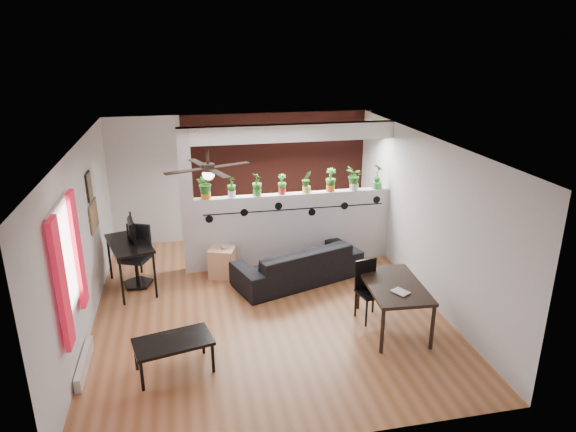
{
  "coord_description": "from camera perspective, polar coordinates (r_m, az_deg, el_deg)",
  "views": [
    {
      "loc": [
        -1.12,
        -7.17,
        4.03
      ],
      "look_at": [
        0.5,
        0.6,
        1.25
      ],
      "focal_mm": 32.0,
      "sensor_mm": 36.0,
      "label": 1
    }
  ],
  "objects": [
    {
      "name": "room_shell",
      "position": [
        7.76,
        -2.69,
        -1.32
      ],
      "size": [
        6.3,
        7.1,
        2.9
      ],
      "color": "brown",
      "rests_on": "ground"
    },
    {
      "name": "partition_wall",
      "position": [
        9.49,
        0.69,
        -1.37
      ],
      "size": [
        3.6,
        0.18,
        1.35
      ],
      "primitive_type": "cube",
      "color": "#BCBCC1",
      "rests_on": "ground"
    },
    {
      "name": "ceiling_header",
      "position": [
        9.02,
        0.74,
        9.23
      ],
      "size": [
        3.6,
        0.18,
        0.3
      ],
      "primitive_type": "cube",
      "color": "silver",
      "rests_on": "room_shell"
    },
    {
      "name": "pier_column",
      "position": [
        9.09,
        -11.14,
        1.47
      ],
      "size": [
        0.22,
        0.2,
        2.6
      ],
      "primitive_type": "cube",
      "color": "#BCBCC1",
      "rests_on": "ground"
    },
    {
      "name": "brick_panel",
      "position": [
        10.68,
        -0.99,
        4.51
      ],
      "size": [
        3.9,
        0.05,
        2.6
      ],
      "primitive_type": "cube",
      "color": "#A13B2E",
      "rests_on": "ground"
    },
    {
      "name": "vine_decal",
      "position": [
        9.27,
        0.83,
        0.76
      ],
      "size": [
        3.31,
        0.01,
        0.3
      ],
      "color": "black",
      "rests_on": "partition_wall"
    },
    {
      "name": "window_assembly",
      "position": [
        6.64,
        -23.35,
        -4.69
      ],
      "size": [
        0.09,
        1.3,
        1.55
      ],
      "color": "white",
      "rests_on": "room_shell"
    },
    {
      "name": "baseboard_heater",
      "position": [
        7.3,
        -21.71,
        -14.93
      ],
      "size": [
        0.08,
        1.0,
        0.18
      ],
      "primitive_type": "cube",
      "color": "silver",
      "rests_on": "ground"
    },
    {
      "name": "corkboard",
      "position": [
        8.68,
        -20.78,
        0.03
      ],
      "size": [
        0.03,
        0.6,
        0.45
      ],
      "primitive_type": "cube",
      "color": "olive",
      "rests_on": "room_shell"
    },
    {
      "name": "framed_art",
      "position": [
        8.49,
        -21.24,
        3.1
      ],
      "size": [
        0.03,
        0.34,
        0.44
      ],
      "color": "#8C7259",
      "rests_on": "room_shell"
    },
    {
      "name": "ceiling_fan",
      "position": [
        7.09,
        -8.85,
        5.08
      ],
      "size": [
        1.19,
        1.19,
        0.43
      ],
      "color": "black",
      "rests_on": "room_shell"
    },
    {
      "name": "potted_plant_0",
      "position": [
        9.01,
        -9.16,
        3.41
      ],
      "size": [
        0.31,
        0.3,
        0.47
      ],
      "color": "orange",
      "rests_on": "partition_wall"
    },
    {
      "name": "potted_plant_1",
      "position": [
        9.05,
        -6.29,
        3.33
      ],
      "size": [
        0.23,
        0.22,
        0.38
      ],
      "color": "white",
      "rests_on": "partition_wall"
    },
    {
      "name": "potted_plant_2",
      "position": [
        9.1,
        -3.46,
        3.59
      ],
      "size": [
        0.25,
        0.26,
        0.41
      ],
      "color": "#3C8D33",
      "rests_on": "partition_wall"
    },
    {
      "name": "potted_plant_3",
      "position": [
        9.18,
        -0.67,
        3.63
      ],
      "size": [
        0.18,
        0.15,
        0.37
      ],
      "color": "red",
      "rests_on": "partition_wall"
    },
    {
      "name": "potted_plant_4",
      "position": [
        9.27,
        2.08,
        3.91
      ],
      "size": [
        0.23,
        0.2,
        0.41
      ],
      "color": "#DCC04D",
      "rests_on": "partition_wall"
    },
    {
      "name": "potted_plant_5",
      "position": [
        9.38,
        4.77,
        4.09
      ],
      "size": [
        0.24,
        0.2,
        0.43
      ],
      "color": "orange",
      "rests_on": "partition_wall"
    },
    {
      "name": "potted_plant_6",
      "position": [
        9.51,
        7.39,
        4.27
      ],
      "size": [
        0.2,
        0.24,
        0.45
      ],
      "color": "silver",
      "rests_on": "partition_wall"
    },
    {
      "name": "potted_plant_7",
      "position": [
        9.66,
        9.93,
        4.47
      ],
      "size": [
        0.27,
        0.3,
        0.48
      ],
      "color": "green",
      "rests_on": "partition_wall"
    },
    {
      "name": "sofa",
      "position": [
        8.91,
        1.11,
        -5.36
      ],
      "size": [
        2.27,
        1.47,
        0.62
      ],
      "primitive_type": "imported",
      "rotation": [
        0.0,
        0.0,
        3.47
      ],
      "color": "black",
      "rests_on": "ground"
    },
    {
      "name": "cube_shelf",
      "position": [
        9.16,
        -7.3,
        -5.12
      ],
      "size": [
        0.53,
        0.5,
        0.53
      ],
      "primitive_type": "cube",
      "rotation": [
        0.0,
        0.0,
        -0.34
      ],
      "color": "tan",
      "rests_on": "ground"
    },
    {
      "name": "cup",
      "position": [
        9.04,
        -7.07,
        -3.31
      ],
      "size": [
        0.14,
        0.14,
        0.09
      ],
      "primitive_type": "imported",
      "rotation": [
        0.0,
        0.0,
        -0.19
      ],
      "color": "gray",
      "rests_on": "cube_shelf"
    },
    {
      "name": "computer_desk",
      "position": [
        8.87,
        -17.23,
        -3.29
      ],
      "size": [
        0.9,
        1.27,
        0.83
      ],
      "color": "black",
      "rests_on": "ground"
    },
    {
      "name": "monitor",
      "position": [
        8.95,
        -17.26,
        -1.85
      ],
      "size": [
        0.37,
        0.12,
        0.21
      ],
      "primitive_type": "imported",
      "rotation": [
        0.0,
        0.0,
        1.74
      ],
      "color": "black",
      "rests_on": "computer_desk"
    },
    {
      "name": "office_chair",
      "position": [
        9.09,
        -16.38,
        -4.69
      ],
      "size": [
        0.57,
        0.57,
        1.03
      ],
      "color": "black",
      "rests_on": "ground"
    },
    {
      "name": "dining_table",
      "position": [
        7.55,
        11.72,
        -7.93
      ],
      "size": [
        0.86,
        1.33,
        0.7
      ],
      "color": "black",
      "rests_on": "ground"
    },
    {
      "name": "book",
      "position": [
        7.23,
        11.96,
        -8.46
      ],
      "size": [
        0.26,
        0.28,
        0.02
      ],
      "primitive_type": "imported",
      "rotation": [
        0.0,
        0.0,
        0.49
      ],
      "color": "gray",
      "rests_on": "dining_table"
    },
    {
      "name": "folding_chair",
      "position": [
        7.8,
        8.88,
        -7.52
      ],
      "size": [
        0.44,
        0.44,
        0.92
      ],
      "color": "black",
      "rests_on": "ground"
    },
    {
      "name": "coffee_table",
      "position": [
        6.77,
        -12.64,
        -13.67
      ],
      "size": [
        1.05,
        0.73,
        0.45
      ],
      "color": "black",
      "rests_on": "ground"
    }
  ]
}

